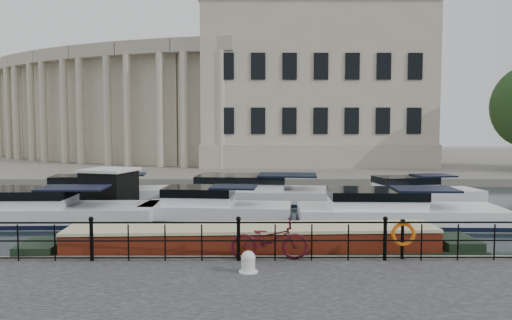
{
  "coord_description": "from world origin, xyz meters",
  "views": [
    {
      "loc": [
        0.41,
        -15.64,
        4.27
      ],
      "look_at": [
        0.5,
        2.0,
        3.0
      ],
      "focal_mm": 35.0,
      "sensor_mm": 36.0,
      "label": 1
    }
  ],
  "objects": [
    {
      "name": "harbour_hut",
      "position": [
        -6.6,
        8.45,
        0.95
      ],
      "size": [
        3.72,
        3.37,
        2.19
      ],
      "rotation": [
        0.0,
        0.0,
        -0.28
      ],
      "color": "#6B665B",
      "rests_on": "ground_plane"
    },
    {
      "name": "railing",
      "position": [
        0.0,
        -2.25,
        1.2
      ],
      "size": [
        24.14,
        0.14,
        1.22
      ],
      "color": "black",
      "rests_on": "near_quay"
    },
    {
      "name": "mooring_bollard",
      "position": [
        0.28,
        -3.33,
        0.81
      ],
      "size": [
        0.49,
        0.49,
        0.55
      ],
      "color": "silver",
      "rests_on": "near_quay"
    },
    {
      "name": "ground_plane",
      "position": [
        0.0,
        0.0,
        0.0
      ],
      "size": [
        160.0,
        160.0,
        0.0
      ],
      "primitive_type": "plane",
      "color": "black",
      "rests_on": "ground"
    },
    {
      "name": "narrowboat",
      "position": [
        0.37,
        -0.78,
        0.37
      ],
      "size": [
        13.91,
        2.41,
        1.51
      ],
      "rotation": [
        0.0,
        0.0,
        0.04
      ],
      "color": "black",
      "rests_on": "ground_plane"
    },
    {
      "name": "civic_building",
      "position": [
        -1.0,
        34.71,
        7.04
      ],
      "size": [
        53.55,
        31.84,
        16.85
      ],
      "color": "#ADA38C",
      "rests_on": "far_bank"
    },
    {
      "name": "cabin_cruisers",
      "position": [
        -0.56,
        8.24,
        0.37
      ],
      "size": [
        25.69,
        9.57,
        1.99
      ],
      "color": "silver",
      "rests_on": "ground_plane"
    },
    {
      "name": "far_bank",
      "position": [
        0.0,
        39.0,
        0.28
      ],
      "size": [
        120.0,
        42.0,
        0.55
      ],
      "primitive_type": "cube",
      "color": "#6B665B",
      "rests_on": "ground_plane"
    },
    {
      "name": "bicycle",
      "position": [
        0.85,
        -2.14,
        1.11
      ],
      "size": [
        2.14,
        0.8,
        1.11
      ],
      "primitive_type": "imported",
      "rotation": [
        0.0,
        0.0,
        1.6
      ],
      "color": "#4E0D1A",
      "rests_on": "near_quay"
    },
    {
      "name": "life_ring_post",
      "position": [
        4.52,
        -2.17,
        1.24
      ],
      "size": [
        0.67,
        0.19,
        1.1
      ],
      "color": "black",
      "rests_on": "near_quay"
    }
  ]
}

